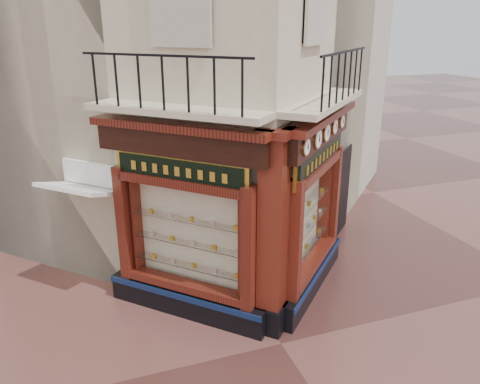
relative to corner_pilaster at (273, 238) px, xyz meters
name	(u,v)px	position (x,y,z in m)	size (l,w,h in m)	color
ground	(281,344)	(0.00, -0.50, -1.95)	(80.00, 80.00, 0.00)	#442320
main_building	(190,9)	(0.00, 5.66, 4.05)	(8.00, 8.00, 12.00)	beige
neighbour_left	(89,29)	(-2.47, 8.13, 3.55)	(8.00, 8.00, 11.00)	beige
neighbour_right	(246,28)	(2.47, 8.13, 3.55)	(8.00, 8.00, 11.00)	beige
shopfront_left	(184,225)	(-1.41, 1.07, 0.03)	(2.86, 2.86, 3.98)	black
shopfront_right	(314,207)	(1.41, 1.07, 0.03)	(2.86, 2.86, 3.98)	black
corner_pilaster	(273,238)	(0.00, 0.00, 0.00)	(0.85, 0.85, 3.98)	black
balcony	(254,105)	(0.00, 0.99, 2.27)	(5.94, 2.97, 1.03)	beige
clock_a	(306,147)	(0.57, -0.03, 1.67)	(0.26, 0.26, 0.32)	#B77B3D
clock_b	(318,139)	(1.07, 0.46, 1.67)	(0.31, 0.31, 0.39)	#B77B3D
clock_c	(326,132)	(1.49, 0.88, 1.67)	(0.31, 0.31, 0.38)	#B77B3D
clock_d	(334,127)	(1.92, 1.32, 1.67)	(0.27, 0.27, 0.33)	#B77B3D
clock_e	(342,121)	(2.36, 1.76, 1.67)	(0.25, 0.25, 0.31)	#B77B3D
awning	(91,292)	(-3.26, 2.55, -1.95)	(1.56, 0.93, 0.08)	white
signboard_left	(179,171)	(-1.46, 1.01, 1.15)	(2.05, 2.05, 0.55)	gold
signboard_right	(320,156)	(1.46, 1.01, 1.15)	(2.22, 2.22, 0.60)	gold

